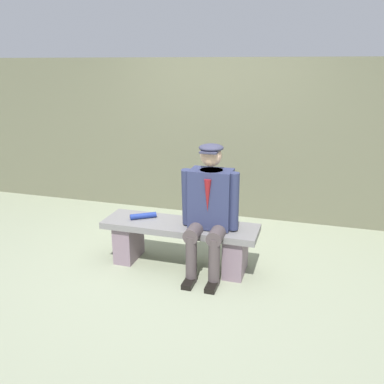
# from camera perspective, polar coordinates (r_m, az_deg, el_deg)

# --- Properties ---
(ground_plane) EXTENTS (30.00, 30.00, 0.00)m
(ground_plane) POSITION_cam_1_polar(r_m,az_deg,el_deg) (4.47, -1.62, -10.02)
(ground_plane) COLOR gray
(bench) EXTENTS (1.61, 0.45, 0.48)m
(bench) POSITION_cam_1_polar(r_m,az_deg,el_deg) (4.34, -1.66, -6.39)
(bench) COLOR slate
(bench) RESTS_ON ground
(seated_man) EXTENTS (0.58, 0.61, 1.32)m
(seated_man) POSITION_cam_1_polar(r_m,az_deg,el_deg) (4.04, 2.40, -1.84)
(seated_man) COLOR navy
(seated_man) RESTS_ON ground
(rolled_magazine) EXTENTS (0.26, 0.20, 0.06)m
(rolled_magazine) POSITION_cam_1_polar(r_m,az_deg,el_deg) (4.42, -6.74, -3.28)
(rolled_magazine) COLOR navy
(rolled_magazine) RESTS_ON bench
(stadium_wall) EXTENTS (12.00, 0.24, 2.13)m
(stadium_wall) POSITION_cam_1_polar(r_m,az_deg,el_deg) (5.75, 3.82, 7.37)
(stadium_wall) COLOR #63634C
(stadium_wall) RESTS_ON ground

